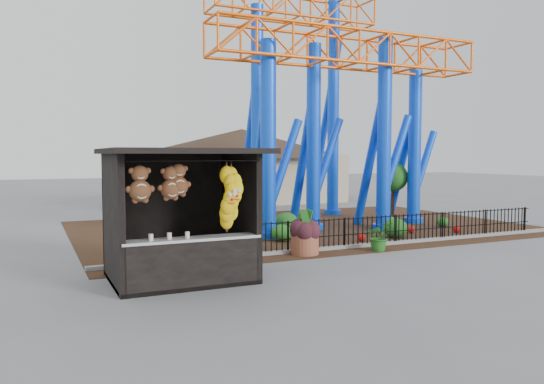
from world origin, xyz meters
name	(u,v)px	position (x,y,z in m)	size (l,w,h in m)	color
ground	(314,277)	(0.00, 0.00, 0.00)	(120.00, 120.00, 0.00)	slate
mulch_bed	(304,227)	(4.00, 8.00, 0.01)	(18.00, 12.00, 0.02)	#331E11
curb	(376,244)	(4.00, 3.00, 0.06)	(18.00, 0.18, 0.12)	gray
prize_booth	(182,217)	(-3.01, 0.91, 1.53)	(3.50, 3.40, 3.12)	black
picket_fence	(398,229)	(4.90, 3.00, 0.50)	(12.20, 0.06, 1.00)	black
roller_coaster	(325,72)	(5.12, 8.23, 6.44)	(11.00, 6.37, 10.82)	blue
terracotta_planter	(305,244)	(1.20, 2.68, 0.31)	(0.83, 0.83, 0.62)	#9A5238
planter_foliage	(305,223)	(1.20, 2.68, 0.94)	(0.70, 0.70, 0.64)	#34151B
potted_plant	(380,236)	(3.56, 2.21, 0.46)	(0.84, 0.72, 0.93)	#264F17
landscaping	(344,226)	(4.46, 5.68, 0.33)	(8.30, 4.29, 0.71)	#1F591A
pavilion	(242,154)	(6.00, 20.00, 3.07)	(15.00, 15.00, 4.80)	#BFAD8C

